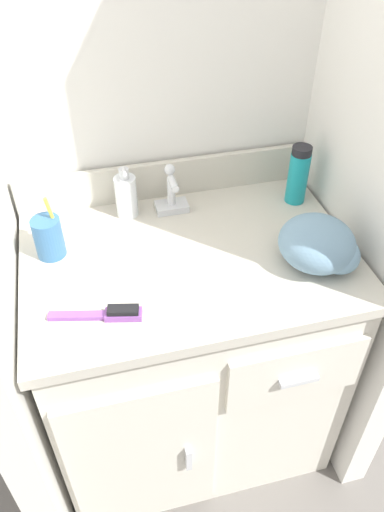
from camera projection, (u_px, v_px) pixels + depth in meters
name	position (u px, v px, depth m)	size (l,w,h in m)	color
ground_plane	(190.00, 425.00, 1.78)	(6.00, 6.00, 0.00)	slate
wall_back	(158.00, 89.00, 1.31)	(1.01, 0.08, 2.20)	silver
vanity	(189.00, 351.00, 1.50)	(0.83, 0.59, 0.80)	silver
backsplash	(165.00, 179.00, 1.43)	(0.83, 0.02, 0.11)	beige
sink_faucet	(172.00, 196.00, 1.37)	(0.09, 0.09, 0.14)	silver
toothbrush_cup	(49.00, 237.00, 1.22)	(0.07, 0.07, 0.18)	teal
soap_dispenser	(126.00, 195.00, 1.35)	(0.06, 0.06, 0.15)	white
shaving_cream_can	(298.00, 175.00, 1.38)	(0.06, 0.06, 0.17)	teal
hairbrush	(109.00, 314.00, 1.09)	(0.21, 0.07, 0.03)	purple
hand_towel	(321.00, 245.00, 1.20)	(0.19, 0.19, 0.12)	#6B8EA8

